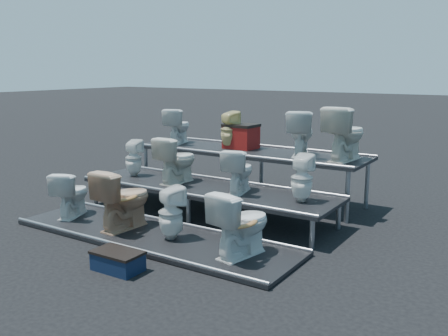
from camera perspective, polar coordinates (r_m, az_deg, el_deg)
The scene contains 18 objects.
ground at distance 7.91m, azimuth -1.98°, elevation -5.43°, with size 80.00×80.00×0.00m, color black.
tier_front at distance 6.93m, azimuth -8.19°, elevation -7.75°, with size 4.20×1.20×0.06m, color black.
tier_mid at distance 7.85m, azimuth -1.99°, elevation -3.82°, with size 4.20×1.20×0.46m, color black.
tier_back at distance 8.87m, azimuth 2.80°, elevation -0.72°, with size 4.20×1.20×0.86m, color black.
toilet_0 at distance 7.93m, azimuth -17.04°, elevation -2.82°, with size 0.39×0.69×0.70m, color silver.
toilet_1 at distance 7.13m, azimuth -11.42°, elevation -3.46°, with size 0.48×0.84×0.86m, color tan.
toilet_2 at distance 6.61m, azimuth -6.11°, elevation -5.13°, with size 0.32×0.33×0.71m, color silver.
toilet_3 at distance 6.00m, azimuth 1.97°, elevation -6.30°, with size 0.45×0.79×0.81m, color silver.
toilet_4 at distance 8.67m, azimuth -10.29°, elevation 1.13°, with size 0.28×0.29×0.62m, color silver.
toilet_5 at distance 8.06m, azimuth -5.44°, elevation 0.96°, with size 0.42×0.74×0.75m, color silver.
toilet_6 at distance 7.41m, azimuth 1.70°, elevation -0.28°, with size 0.37×0.65×0.66m, color silver.
toilet_7 at distance 6.95m, azimuth 8.90°, elevation -1.17°, with size 0.30×0.31×0.67m, color silver.
toilet_8 at distance 9.62m, azimuth -5.30°, elevation 4.81°, with size 0.37×0.66×0.67m, color silver.
toilet_9 at distance 8.95m, azimuth 0.60°, elevation 4.38°, with size 0.30×0.31×0.67m, color #E2D187.
toilet_10 at distance 8.29m, azimuth 8.74°, elevation 3.97°, with size 0.42×0.74×0.75m, color silver.
toilet_11 at distance 8.01m, azimuth 13.69°, elevation 3.87°, with size 0.47×0.83×0.85m, color silver.
red_crate at distance 8.98m, azimuth 1.95°, elevation 3.50°, with size 0.55×0.44×0.39m, color maroon.
step_stool at distance 5.94m, azimuth -12.03°, elevation -10.46°, with size 0.56×0.34×0.20m, color #0D1931.
Camera 1 is at (4.34, -6.21, 2.29)m, focal length 40.00 mm.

